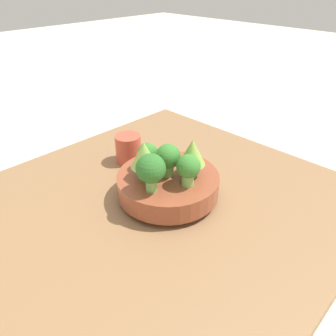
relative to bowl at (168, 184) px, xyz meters
name	(u,v)px	position (x,y,z in m)	size (l,w,h in m)	color
ground_plane	(161,211)	(0.02, -0.01, -0.08)	(6.00, 6.00, 0.00)	beige
table	(161,205)	(0.02, -0.01, -0.06)	(0.87, 0.83, 0.04)	olive
bowl	(168,184)	(0.00, 0.00, 0.00)	(0.25, 0.25, 0.06)	brown
romanesco_piece_near	(144,156)	(0.05, -0.03, 0.09)	(0.06, 0.06, 0.09)	#7AB256
broccoli_floret_back	(188,168)	(0.00, 0.06, 0.07)	(0.05, 0.05, 0.08)	#7AB256
broccoli_floret_center	(168,158)	(0.00, 0.00, 0.08)	(0.06, 0.06, 0.08)	#6BA34C
romanesco_piece_far	(192,154)	(-0.04, 0.04, 0.09)	(0.06, 0.06, 0.09)	#6BA34C
broccoli_floret_right	(151,170)	(0.07, 0.02, 0.08)	(0.07, 0.07, 0.09)	#7AB256
broccoli_floret_front	(148,154)	(0.01, -0.06, 0.07)	(0.05, 0.05, 0.07)	#7AB256
cup	(128,149)	(-0.05, -0.21, 0.00)	(0.07, 0.07, 0.08)	#C64C38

